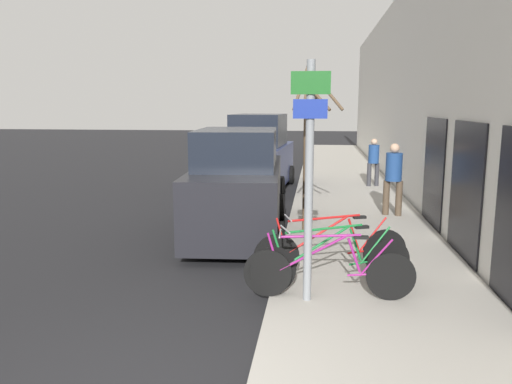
# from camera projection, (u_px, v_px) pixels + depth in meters

# --- Properties ---
(ground_plane) EXTENTS (80.00, 80.00, 0.00)m
(ground_plane) POSITION_uv_depth(u_px,v_px,m) (264.00, 196.00, 15.54)
(ground_plane) COLOR black
(sidewalk_curb) EXTENTS (3.20, 32.00, 0.15)m
(sidewalk_curb) POSITION_uv_depth(u_px,v_px,m) (344.00, 182.00, 17.95)
(sidewalk_curb) COLOR #ADA89E
(sidewalk_curb) RESTS_ON ground
(building_facade) EXTENTS (0.23, 32.00, 6.50)m
(building_facade) POSITION_uv_depth(u_px,v_px,m) (398.00, 92.00, 17.11)
(building_facade) COLOR silver
(building_facade) RESTS_ON ground
(signpost) EXTENTS (0.51, 0.13, 3.23)m
(signpost) POSITION_uv_depth(u_px,v_px,m) (309.00, 175.00, 6.60)
(signpost) COLOR gray
(signpost) RESTS_ON sidewalk_curb
(bicycle_0) EXTENTS (2.37, 0.44, 0.93)m
(bicycle_0) POSITION_uv_depth(u_px,v_px,m) (329.00, 271.00, 6.89)
(bicycle_0) COLOR black
(bicycle_0) RESTS_ON sidewalk_curb
(bicycle_1) EXTENTS (2.35, 0.89, 0.96)m
(bicycle_1) POSITION_uv_depth(u_px,v_px,m) (332.00, 262.00, 7.24)
(bicycle_1) COLOR black
(bicycle_1) RESTS_ON sidewalk_curb
(bicycle_2) EXTENTS (2.38, 0.78, 0.99)m
(bicycle_2) POSITION_uv_depth(u_px,v_px,m) (332.00, 251.00, 7.78)
(bicycle_2) COLOR black
(bicycle_2) RESTS_ON sidewalk_curb
(parked_car_0) EXTENTS (2.22, 4.81, 2.31)m
(parked_car_0) POSITION_uv_depth(u_px,v_px,m) (238.00, 187.00, 10.75)
(parked_car_0) COLOR black
(parked_car_0) RESTS_ON ground
(parked_car_1) EXTENTS (2.17, 4.46, 2.51)m
(parked_car_1) POSITION_uv_depth(u_px,v_px,m) (260.00, 156.00, 16.55)
(parked_car_1) COLOR navy
(parked_car_1) RESTS_ON ground
(pedestrian_near) EXTENTS (0.45, 0.39, 1.75)m
(pedestrian_near) POSITION_uv_depth(u_px,v_px,m) (394.00, 174.00, 12.04)
(pedestrian_near) COLOR #4C3D2D
(pedestrian_near) RESTS_ON sidewalk_curb
(pedestrian_far) EXTENTS (0.40, 0.35, 1.57)m
(pedestrian_far) POSITION_uv_depth(u_px,v_px,m) (374.00, 159.00, 16.46)
(pedestrian_far) COLOR #333338
(pedestrian_far) RESTS_ON sidewalk_curb
(street_tree) EXTENTS (1.05, 2.21, 3.48)m
(street_tree) POSITION_uv_depth(u_px,v_px,m) (308.00, 151.00, 10.45)
(street_tree) COLOR brown
(street_tree) RESTS_ON sidewalk_curb
(traffic_light) EXTENTS (0.20, 0.30, 4.50)m
(traffic_light) POSITION_uv_depth(u_px,v_px,m) (311.00, 100.00, 21.95)
(traffic_light) COLOR gray
(traffic_light) RESTS_ON sidewalk_curb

